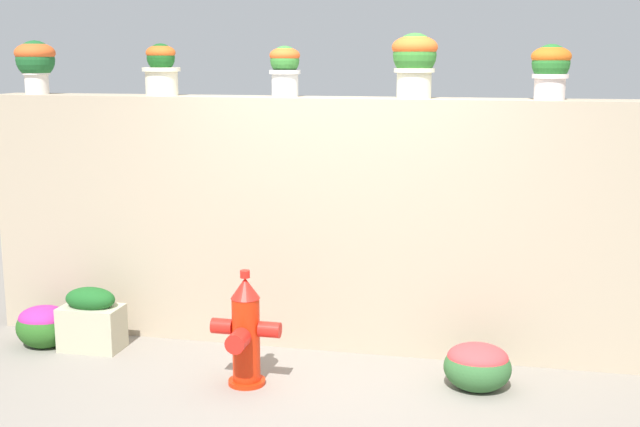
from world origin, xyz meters
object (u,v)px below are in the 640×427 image
at_px(potted_plant_0, 35,61).
at_px(potted_plant_4, 551,67).
at_px(fire_hydrant, 245,334).
at_px(flower_bush_left, 477,364).
at_px(potted_plant_2, 285,67).
at_px(potted_plant_3, 415,59).
at_px(flower_bush_right, 44,324).
at_px(potted_plant_1, 161,68).
at_px(planter_box, 91,320).

distance_m(potted_plant_0, potted_plant_4, 3.97).
bearing_deg(potted_plant_0, fire_hydrant, -24.85).
bearing_deg(flower_bush_left, potted_plant_0, 169.63).
xyz_separation_m(potted_plant_2, fire_hydrant, (-0.04, -0.96, -1.77)).
bearing_deg(fire_hydrant, potted_plant_0, 155.15).
bearing_deg(flower_bush_left, potted_plant_3, 130.40).
bearing_deg(flower_bush_right, potted_plant_4, 7.74).
xyz_separation_m(potted_plant_0, potted_plant_4, (3.97, -0.02, -0.04)).
distance_m(potted_plant_0, flower_bush_right, 2.09).
height_order(fire_hydrant, flower_bush_left, fire_hydrant).
bearing_deg(flower_bush_right, fire_hydrant, -12.87).
relative_size(potted_plant_1, flower_bush_right, 0.92).
bearing_deg(flower_bush_left, potted_plant_4, 56.88).
xyz_separation_m(flower_bush_left, planter_box, (-2.91, 0.13, 0.06)).
height_order(potted_plant_1, flower_bush_right, potted_plant_1).
height_order(potted_plant_2, planter_box, potted_plant_2).
bearing_deg(potted_plant_3, flower_bush_left, -49.60).
height_order(potted_plant_2, potted_plant_3, potted_plant_3).
bearing_deg(potted_plant_4, potted_plant_2, 178.53).
relative_size(potted_plant_4, fire_hydrant, 0.48).
xyz_separation_m(potted_plant_2, planter_box, (-1.40, -0.55, -1.90)).
bearing_deg(flower_bush_right, potted_plant_3, 10.36).
bearing_deg(potted_plant_1, flower_bush_right, -146.55).
xyz_separation_m(potted_plant_0, fire_hydrant, (2.01, -0.93, -1.81)).
relative_size(potted_plant_0, flower_bush_left, 0.93).
xyz_separation_m(potted_plant_4, fire_hydrant, (-1.95, -0.91, -1.77)).
relative_size(potted_plant_1, planter_box, 0.81).
bearing_deg(flower_bush_right, potted_plant_0, 115.22).
distance_m(potted_plant_1, fire_hydrant, 2.21).
xyz_separation_m(potted_plant_1, potted_plant_4, (2.90, -0.03, 0.01)).
distance_m(potted_plant_4, fire_hydrant, 2.79).
relative_size(potted_plant_1, fire_hydrant, 0.49).
bearing_deg(potted_plant_3, potted_plant_1, 179.04).
distance_m(potted_plant_4, flower_bush_right, 4.24).
bearing_deg(potted_plant_3, flower_bush_right, -169.64).
height_order(potted_plant_1, fire_hydrant, potted_plant_1).
relative_size(potted_plant_2, potted_plant_3, 0.81).
relative_size(potted_plant_3, potted_plant_4, 1.21).
xyz_separation_m(flower_bush_left, flower_bush_right, (-3.31, 0.12, 0.00)).
distance_m(potted_plant_1, potted_plant_2, 0.98).
relative_size(potted_plant_2, planter_box, 0.77).
bearing_deg(fire_hydrant, planter_box, 163.30).
bearing_deg(fire_hydrant, flower_bush_left, 10.31).
xyz_separation_m(potted_plant_0, potted_plant_3, (3.02, -0.02, 0.01)).
bearing_deg(planter_box, potted_plant_1, 52.13).
height_order(potted_plant_1, planter_box, potted_plant_1).
bearing_deg(potted_plant_4, fire_hydrant, -155.09).
bearing_deg(potted_plant_1, fire_hydrant, -44.89).
relative_size(fire_hydrant, flower_bush_left, 1.76).
xyz_separation_m(potted_plant_2, flower_bush_right, (-1.80, -0.55, -1.96)).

